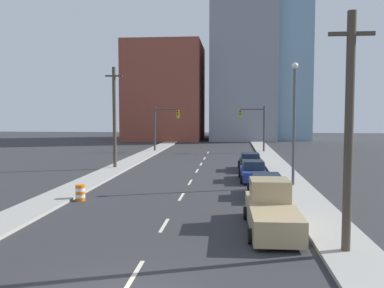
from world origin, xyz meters
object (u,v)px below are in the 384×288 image
at_px(street_lamp, 294,116).
at_px(sedan_black, 250,162).
at_px(utility_pole_right_near, 349,132).
at_px(traffic_barrel, 80,193).
at_px(traffic_signal_right, 257,123).
at_px(utility_pole_left_mid, 114,117).
at_px(sedan_blue, 253,172).
at_px(sedan_gray, 266,186).
at_px(pickup_truck_tan, 271,210).
at_px(traffic_signal_left, 162,123).

relative_size(street_lamp, sedan_black, 1.83).
height_order(utility_pole_right_near, traffic_barrel, utility_pole_right_near).
xyz_separation_m(traffic_signal_right, traffic_barrel, (-12.09, -31.81, -3.36)).
height_order(utility_pole_left_mid, sedan_blue, utility_pole_left_mid).
bearing_deg(traffic_barrel, sedan_gray, 11.30).
distance_m(utility_pole_right_near, sedan_gray, 11.47).
distance_m(traffic_signal_right, utility_pole_right_near, 40.24).
distance_m(traffic_signal_right, sedan_black, 17.72).
bearing_deg(utility_pole_left_mid, sedan_black, 0.86).
height_order(traffic_signal_right, traffic_barrel, traffic_signal_right).
height_order(traffic_barrel, street_lamp, street_lamp).
distance_m(sedan_blue, sedan_black, 5.98).
height_order(utility_pole_right_near, sedan_blue, utility_pole_right_near).
distance_m(utility_pole_right_near, utility_pole_left_mid, 27.14).
xyz_separation_m(traffic_barrel, sedan_gray, (11.00, 2.20, 0.17)).
bearing_deg(sedan_gray, utility_pole_left_mid, 136.33).
bearing_deg(utility_pole_left_mid, utility_pole_right_near, -56.63).
bearing_deg(street_lamp, utility_pole_left_mid, 150.71).
relative_size(traffic_signal_right, utility_pole_left_mid, 0.65).
bearing_deg(utility_pole_left_mid, street_lamp, -29.29).
bearing_deg(utility_pole_left_mid, traffic_signal_right, 51.50).
xyz_separation_m(traffic_signal_right, utility_pole_left_mid, (-13.96, -17.55, 0.95)).
bearing_deg(sedan_gray, pickup_truck_tan, -93.35).
height_order(utility_pole_left_mid, sedan_black, utility_pole_left_mid).
bearing_deg(sedan_black, utility_pole_left_mid, 179.91).
bearing_deg(traffic_barrel, sedan_blue, 38.91).
bearing_deg(traffic_signal_left, street_lamp, -62.44).
relative_size(traffic_signal_left, utility_pole_right_near, 0.69).
relative_size(utility_pole_right_near, sedan_gray, 1.90).
relative_size(traffic_signal_right, utility_pole_right_near, 0.69).
bearing_deg(pickup_truck_tan, traffic_barrel, 152.76).
height_order(utility_pole_left_mid, pickup_truck_tan, utility_pole_left_mid).
bearing_deg(sedan_blue, utility_pole_right_near, -82.99).
distance_m(traffic_signal_left, sedan_black, 20.76).
distance_m(street_lamp, sedan_gray, 6.04).
bearing_deg(street_lamp, traffic_signal_right, 92.31).
height_order(traffic_signal_right, pickup_truck_tan, traffic_signal_right).
xyz_separation_m(street_lamp, sedan_gray, (-2.14, -3.64, -4.32)).
bearing_deg(utility_pole_left_mid, pickup_truck_tan, -57.29).
bearing_deg(traffic_signal_left, utility_pole_right_near, -71.48).
distance_m(sedan_gray, sedan_blue, 6.29).
distance_m(traffic_signal_left, traffic_signal_right, 12.51).
bearing_deg(traffic_signal_right, pickup_truck_tan, -92.24).
bearing_deg(traffic_signal_right, sedan_blue, -93.91).
bearing_deg(sedan_black, sedan_gray, -88.67).
bearing_deg(sedan_black, pickup_truck_tan, -90.59).
relative_size(traffic_signal_left, pickup_truck_tan, 0.95).
height_order(street_lamp, sedan_gray, street_lamp).
relative_size(utility_pole_left_mid, sedan_gray, 2.02).
xyz_separation_m(utility_pole_left_mid, sedan_blue, (12.37, -5.79, -4.09)).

